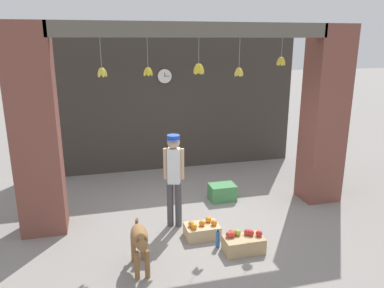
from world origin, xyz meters
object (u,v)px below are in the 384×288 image
(shopkeeper, at_px, (174,174))
(produce_box_green, at_px, (222,192))
(dog, at_px, (140,240))
(wall_clock, at_px, (165,76))
(fruit_crate_apples, at_px, (243,243))
(fruit_crate_oranges, at_px, (202,230))
(water_bottle, at_px, (218,239))

(shopkeeper, bearing_deg, produce_box_green, -126.87)
(dog, xyz_separation_m, wall_clock, (1.14, 4.09, 1.81))
(fruit_crate_apples, height_order, wall_clock, wall_clock)
(fruit_crate_oranges, bearing_deg, wall_clock, 88.88)
(dog, relative_size, water_bottle, 2.87)
(fruit_crate_apples, bearing_deg, shopkeeper, 128.75)
(fruit_crate_apples, xyz_separation_m, wall_clock, (-0.42, 3.99, 2.13))
(shopkeeper, distance_m, water_bottle, 1.27)
(shopkeeper, xyz_separation_m, fruit_crate_oranges, (0.35, -0.48, -0.82))
(wall_clock, bearing_deg, produce_box_green, -71.06)
(produce_box_green, bearing_deg, wall_clock, 108.94)
(shopkeeper, bearing_deg, fruit_crate_oranges, 143.71)
(produce_box_green, relative_size, water_bottle, 1.73)
(shopkeeper, xyz_separation_m, fruit_crate_apples, (0.84, -1.04, -0.80))
(fruit_crate_apples, xyz_separation_m, water_bottle, (-0.33, 0.21, -0.00))
(fruit_crate_apples, relative_size, produce_box_green, 1.18)
(shopkeeper, relative_size, wall_clock, 4.66)
(fruit_crate_oranges, distance_m, produce_box_green, 1.53)
(fruit_crate_apples, bearing_deg, water_bottle, 147.95)
(shopkeeper, distance_m, fruit_crate_oranges, 1.02)
(water_bottle, xyz_separation_m, wall_clock, (-0.08, 3.78, 2.13))
(dog, height_order, shopkeeper, shopkeeper)
(shopkeeper, relative_size, water_bottle, 5.52)
(dog, relative_size, shopkeeper, 0.52)
(fruit_crate_apples, distance_m, water_bottle, 0.40)
(fruit_crate_apples, height_order, water_bottle, fruit_crate_apples)
(dog, height_order, water_bottle, dog)
(fruit_crate_oranges, height_order, fruit_crate_apples, fruit_crate_apples)
(produce_box_green, xyz_separation_m, wall_clock, (-0.73, 2.12, 2.11))
(dog, height_order, fruit_crate_oranges, dog)
(fruit_crate_oranges, distance_m, water_bottle, 0.39)
(fruit_crate_oranges, bearing_deg, water_bottle, -67.08)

